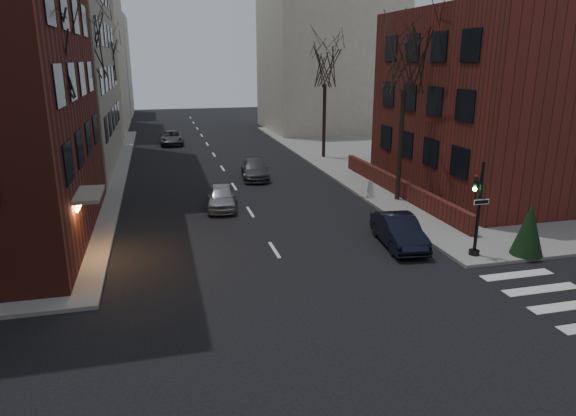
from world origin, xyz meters
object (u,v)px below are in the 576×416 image
Objects in this scene: streetlamp_near at (93,130)px; parked_sedan at (399,231)px; tree_right_b at (325,65)px; car_lane_silver at (222,197)px; tree_left_b at (81,45)px; evergreen_shrub at (529,229)px; traffic_signal at (477,215)px; tree_right_a at (406,60)px; car_lane_gray at (255,169)px; tree_left_c at (103,59)px; car_lane_far at (172,138)px; sandwich_board at (367,188)px; streetlamp_far at (116,102)px; tree_left_a at (42,50)px.

streetlamp_near is 17.87m from parked_sedan.
tree_right_b reaches higher than car_lane_silver.
tree_right_b is 17.84m from car_lane_silver.
evergreen_shrub is at bearing -42.70° from tree_left_b.
tree_right_a is at bearing 84.53° from traffic_signal.
tree_left_b is at bearing -173.66° from car_lane_gray.
car_lane_silver is at bearing -108.74° from car_lane_gray.
car_lane_silver is at bearing -70.53° from tree_left_c.
tree_right_b is 17.60m from car_lane_far.
tree_right_b reaches higher than car_lane_far.
parked_sedan is 8.05m from sandwich_board.
evergreen_shrub is at bearing -81.84° from tree_right_a.
sandwich_board is at bearing -56.00° from streetlamp_far.
streetlamp_near is 1.62× the size of car_lane_silver.
car_lane_gray is at bearing -52.80° from tree_left_c.
sandwich_board is at bearing -23.45° from tree_left_b.
streetlamp_near is (0.60, -4.00, -4.68)m from tree_left_b.
car_lane_gray is (10.58, 12.06, -7.83)m from tree_left_a.
streetlamp_near is at bearing 141.13° from traffic_signal.
streetlamp_far reaches higher than traffic_signal.
evergreen_shrub reaches higher than car_lane_silver.
car_lane_gray is at bearing -139.74° from tree_right_b.
streetlamp_near is 21.52m from car_lane_far.
car_lane_silver is at bearing -128.42° from tree_right_b.
tree_left_c reaches higher than car_lane_far.
tree_right_a is at bearing -62.61° from car_lane_far.
tree_right_a is 12.99m from car_lane_gray.
parked_sedan reaches higher than car_lane_silver.
traffic_signal reaches higher than evergreen_shrub.
evergreen_shrub is (8.38, -17.56, 0.62)m from car_lane_gray.
car_lane_silver reaches higher than sandwich_board.
tree_right_b is 14.80m from sandwich_board.
tree_right_a reaches higher than car_lane_far.
car_lane_gray reaches higher than sandwich_board.
car_lane_gray is at bearing 22.12° from streetlamp_near.
streetlamp_near is 1.00× the size of streetlamp_far.
sandwich_board is at bearing 145.87° from tree_right_a.
tree_left_a is 26.00m from tree_left_c.
parked_sedan is (14.35, -14.84, -8.22)m from tree_left_b.
tree_left_a reaches higher than parked_sedan.
tree_left_c is 4.38× the size of evergreen_shrub.
sandwich_board is at bearing 17.31° from tree_left_a.
car_lane_far is at bearing 113.26° from car_lane_gray.
traffic_signal is at bearing -64.14° from car_lane_gray.
tree_right_b is at bearing 45.64° from tree_left_a.
tree_left_c is at bearing 117.02° from car_lane_silver.
traffic_signal is at bearing -39.72° from car_lane_silver.
traffic_signal is 10.12m from sandwich_board.
tree_left_a is 28.32m from streetlamp_far.
streetlamp_near is 20.00m from streetlamp_far.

